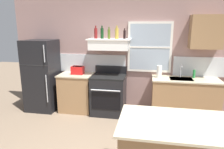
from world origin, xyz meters
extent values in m
cube|color=gray|center=(0.00, 2.23, 1.35)|extent=(5.40, 0.06, 2.70)
cube|color=silver|center=(-1.15, 2.19, 1.13)|extent=(2.50, 0.02, 0.44)
cube|color=silver|center=(1.80, 2.19, 1.13)|extent=(1.20, 0.02, 0.44)
cube|color=white|center=(0.65, 2.18, 1.55)|extent=(1.00, 0.04, 1.15)
cube|color=#9EADBC|center=(0.65, 2.17, 1.55)|extent=(0.90, 0.01, 1.05)
cube|color=white|center=(0.65, 2.16, 1.55)|extent=(0.90, 0.02, 0.04)
cube|color=black|center=(-1.90, 1.84, 0.85)|extent=(0.70, 0.68, 1.71)
cube|color=#333333|center=(-1.90, 1.50, 1.17)|extent=(0.69, 0.00, 0.01)
cylinder|color=#A5A8AD|center=(-1.60, 1.47, 0.64)|extent=(0.02, 0.02, 0.64)
cylinder|color=#A5A8AD|center=(-1.60, 1.47, 1.44)|extent=(0.02, 0.02, 0.38)
cube|color=#9E754C|center=(-1.05, 1.90, 0.44)|extent=(0.76, 0.60, 0.88)
cube|color=#C6B793|center=(-1.05, 1.90, 0.90)|extent=(0.79, 0.63, 0.03)
cube|color=red|center=(-1.01, 1.91, 1.01)|extent=(0.28, 0.20, 0.19)
cube|color=black|center=(-1.01, 1.91, 1.09)|extent=(0.24, 0.16, 0.01)
cube|color=black|center=(-1.15, 1.91, 1.04)|extent=(0.02, 0.03, 0.02)
cube|color=black|center=(-0.25, 1.86, 0.43)|extent=(0.76, 0.64, 0.87)
cube|color=black|center=(-0.25, 1.86, 0.89)|extent=(0.76, 0.64, 0.04)
cube|color=black|center=(-0.25, 2.15, 1.00)|extent=(0.76, 0.06, 0.18)
cube|color=black|center=(-0.25, 1.54, 0.42)|extent=(0.65, 0.01, 0.40)
cylinder|color=silver|center=(-0.25, 1.50, 0.67)|extent=(0.65, 0.03, 0.03)
cube|color=white|center=(-0.25, 1.96, 1.61)|extent=(0.88, 0.48, 0.22)
cube|color=#262628|center=(-0.25, 1.74, 1.53)|extent=(0.75, 0.02, 0.04)
cube|color=white|center=(-0.25, 1.96, 1.73)|extent=(0.96, 0.52, 0.02)
cylinder|color=maroon|center=(-0.57, 1.99, 1.86)|extent=(0.07, 0.07, 0.23)
cylinder|color=maroon|center=(-0.57, 1.99, 2.01)|extent=(0.03, 0.03, 0.06)
cylinder|color=#143819|center=(-0.42, 1.97, 1.86)|extent=(0.07, 0.07, 0.23)
cylinder|color=#143819|center=(-0.42, 1.97, 2.01)|extent=(0.03, 0.03, 0.06)
cylinder|color=#4C601E|center=(-0.25, 1.91, 1.85)|extent=(0.06, 0.06, 0.21)
cylinder|color=#4C601E|center=(-0.25, 1.91, 1.98)|extent=(0.03, 0.03, 0.05)
cylinder|color=#B29333|center=(-0.08, 1.94, 1.86)|extent=(0.08, 0.08, 0.23)
cylinder|color=#B29333|center=(-0.08, 1.94, 2.01)|extent=(0.03, 0.03, 0.06)
cylinder|color=black|center=(0.08, 2.01, 1.84)|extent=(0.06, 0.06, 0.18)
cylinder|color=black|center=(0.08, 2.01, 1.95)|extent=(0.02, 0.02, 0.05)
cube|color=#9E754C|center=(1.45, 1.90, 0.44)|extent=(1.40, 0.60, 0.88)
cube|color=#C6B793|center=(1.45, 1.90, 0.90)|extent=(1.43, 0.63, 0.03)
cube|color=#B7BABC|center=(1.35, 1.88, 0.90)|extent=(0.48, 0.36, 0.01)
cylinder|color=silver|center=(1.35, 2.02, 1.05)|extent=(0.03, 0.03, 0.28)
cylinder|color=silver|center=(1.35, 1.94, 1.17)|extent=(0.02, 0.16, 0.02)
cylinder|color=white|center=(0.88, 1.90, 1.04)|extent=(0.11, 0.11, 0.27)
cylinder|color=#268C3F|center=(1.63, 2.00, 1.00)|extent=(0.06, 0.06, 0.18)
cube|color=#C6B793|center=(1.02, -0.29, 0.90)|extent=(1.40, 0.90, 0.03)
cube|color=#9E754C|center=(1.80, 2.04, 1.90)|extent=(0.64, 0.32, 0.70)
camera|label=1|loc=(0.64, -2.57, 1.99)|focal=32.50mm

